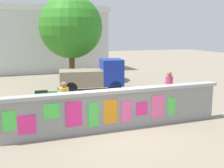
% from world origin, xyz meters
% --- Properties ---
extents(ground, '(60.00, 60.00, 0.00)m').
position_xyz_m(ground, '(0.00, 8.00, 0.00)').
color(ground, gray).
extents(poster_wall, '(8.07, 0.42, 1.45)m').
position_xyz_m(poster_wall, '(-0.01, -0.00, 0.75)').
color(poster_wall, gray).
rests_on(poster_wall, ground).
extents(auto_rickshaw_truck, '(3.78, 2.01, 1.85)m').
position_xyz_m(auto_rickshaw_truck, '(1.04, 6.39, 0.90)').
color(auto_rickshaw_truck, black).
rests_on(auto_rickshaw_truck, ground).
extents(motorcycle, '(1.90, 0.56, 0.87)m').
position_xyz_m(motorcycle, '(-2.10, 3.71, 0.46)').
color(motorcycle, black).
rests_on(motorcycle, ground).
extents(bicycle_near, '(1.67, 0.56, 0.95)m').
position_xyz_m(bicycle_near, '(0.70, 1.55, 0.36)').
color(bicycle_near, black).
rests_on(bicycle_near, ground).
extents(person_walking, '(0.43, 0.43, 1.62)m').
position_xyz_m(person_walking, '(3.35, 2.10, 0.99)').
color(person_walking, '#3F994C').
rests_on(person_walking, ground).
extents(person_bystander, '(0.47, 0.47, 1.62)m').
position_xyz_m(person_bystander, '(-1.68, 1.18, 0.99)').
color(person_bystander, '#BF6626').
rests_on(person_bystander, ground).
extents(tree_roadside, '(4.26, 4.26, 5.88)m').
position_xyz_m(tree_roadside, '(0.46, 9.96, 3.74)').
color(tree_roadside, brown).
rests_on(tree_roadside, ground).
extents(building_background, '(13.11, 5.22, 5.57)m').
position_xyz_m(building_background, '(-1.75, 16.65, 2.80)').
color(building_background, silver).
rests_on(building_background, ground).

